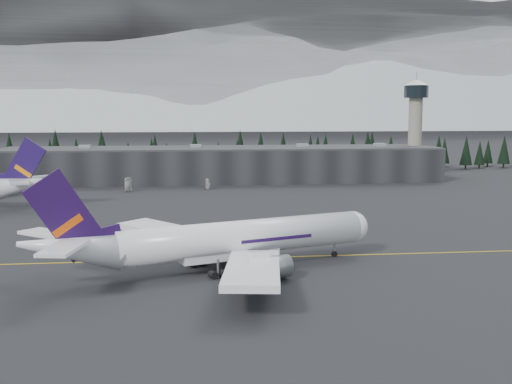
{
  "coord_description": "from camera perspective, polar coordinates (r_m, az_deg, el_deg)",
  "views": [
    {
      "loc": [
        -15.69,
        -112.86,
        25.9
      ],
      "look_at": [
        0.0,
        20.0,
        9.0
      ],
      "focal_mm": 45.0,
      "sensor_mm": 36.0,
      "label": 1
    }
  ],
  "objects": [
    {
      "name": "terminal",
      "position": [
        239.18,
        -2.95,
        2.49
      ],
      "size": [
        160.0,
        30.0,
        12.6
      ],
      "color": "black",
      "rests_on": "ground"
    },
    {
      "name": "control_tower",
      "position": [
        257.37,
        13.99,
        6.43
      ],
      "size": [
        10.0,
        10.0,
        37.7
      ],
      "color": "gray",
      "rests_on": "ground"
    },
    {
      "name": "mountain_ridge",
      "position": [
        1113.27,
        -5.96,
        5.83
      ],
      "size": [
        4400.0,
        900.0,
        420.0
      ],
      "primitive_type": null,
      "color": "white",
      "rests_on": "ground"
    },
    {
      "name": "ground",
      "position": [
        116.85,
        1.16,
        -5.61
      ],
      "size": [
        1400.0,
        1400.0,
        0.0
      ],
      "primitive_type": "plane",
      "color": "black",
      "rests_on": "ground"
    },
    {
      "name": "jet_main",
      "position": [
        104.35,
        -3.69,
        -4.36
      ],
      "size": [
        58.64,
        52.57,
        17.8
      ],
      "rotation": [
        0.0,
        0.0,
        0.35
      ],
      "color": "white",
      "rests_on": "ground"
    },
    {
      "name": "treeline",
      "position": [
        275.92,
        -3.47,
        3.36
      ],
      "size": [
        360.0,
        20.0,
        15.0
      ],
      "primitive_type": "cube",
      "color": "black",
      "rests_on": "ground"
    },
    {
      "name": "gse_vehicle_a",
      "position": [
        210.87,
        -11.31,
        0.18
      ],
      "size": [
        3.76,
        5.17,
        1.31
      ],
      "primitive_type": "imported",
      "rotation": [
        0.0,
        0.0,
        0.38
      ],
      "color": "silver",
      "rests_on": "ground"
    },
    {
      "name": "gse_vehicle_b",
      "position": [
        213.51,
        -4.28,
        0.38
      ],
      "size": [
        4.0,
        3.2,
        1.28
      ],
      "primitive_type": "imported",
      "rotation": [
        0.0,
        0.0,
        -1.04
      ],
      "color": "silver",
      "rests_on": "ground"
    },
    {
      "name": "taxiline",
      "position": [
        114.91,
        1.29,
        -5.82
      ],
      "size": [
        400.0,
        0.4,
        0.02
      ],
      "primitive_type": "cube",
      "color": "gold",
      "rests_on": "ground"
    }
  ]
}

